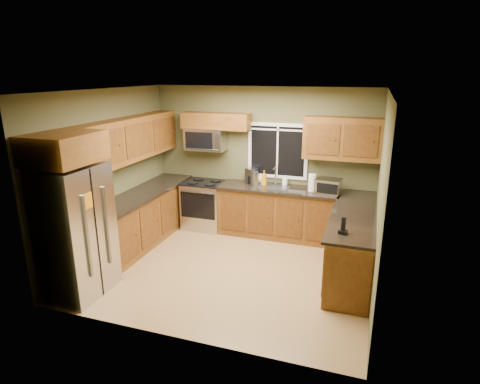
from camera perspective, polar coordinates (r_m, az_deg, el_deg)
The scene contains 29 objects.
floor at distance 6.39m, azimuth -1.44°, elevation -10.76°, with size 4.20×4.20×0.00m, color olive.
ceiling at distance 5.67m, azimuth -1.65°, elevation 14.22°, with size 4.20×4.20×0.00m, color white.
back_wall at distance 7.55m, azimuth 3.13°, elevation 4.52°, with size 4.20×4.20×0.00m, color brown.
front_wall at distance 4.33m, azimuth -9.71°, elevation -5.24°, with size 4.20×4.20×0.00m, color brown.
left_wall at distance 6.87m, azimuth -18.26°, elevation 2.44°, with size 3.60×3.60×0.00m, color brown.
right_wall at distance 5.56m, azimuth 19.27°, elevation -0.95°, with size 3.60×3.60×0.00m, color brown.
window at distance 7.42m, azimuth 5.36°, elevation 5.85°, with size 1.12×0.03×1.02m.
base_cabinets_left at distance 7.34m, azimuth -13.55°, elevation -3.64°, with size 0.60×2.65×0.90m, color brown.
countertop_left at distance 7.18m, azimuth -13.63°, elevation -0.15°, with size 0.65×2.65×0.04m, color black.
base_cabinets_back at distance 7.42m, azimuth 5.49°, elevation -2.99°, with size 2.17×0.60×0.90m, color brown.
countertop_back at distance 7.26m, azimuth 5.55°, elevation 0.44°, with size 2.17×0.65×0.04m, color black.
base_cabinets_peninsula at distance 6.38m, azimuth 15.78°, elevation -7.00°, with size 0.60×2.52×0.90m.
countertop_peninsula at distance 6.22m, azimuth 15.89°, elevation -2.98°, with size 0.65×2.50×0.04m, color black.
upper_cabinets_left at distance 7.06m, azimuth -15.27°, elevation 7.29°, with size 0.33×2.65×0.72m, color brown.
upper_cabinets_back_left at distance 7.55m, azimuth -3.45°, elevation 10.05°, with size 1.30×0.33×0.30m, color brown.
upper_cabinets_back_right at distance 7.06m, azimuth 14.35°, elevation 7.36°, with size 1.30×0.33×0.72m, color brown.
upper_cabinet_over_fridge at distance 5.53m, azimuth -23.81°, elevation 5.74°, with size 0.72×0.90×0.38m, color brown.
refrigerator at distance 5.82m, azimuth -22.49°, elevation -5.21°, with size 0.74×0.90×1.80m.
range at distance 7.82m, azimuth -5.06°, elevation -1.78°, with size 0.76×0.69×0.94m.
microwave at distance 7.64m, azimuth -4.90°, elevation 7.52°, with size 0.76×0.41×0.42m.
sink at distance 7.29m, azimuth 4.71°, elevation 0.80°, with size 0.60×0.42×0.36m.
toaster_oven at distance 7.01m, azimuth 12.44°, elevation 0.80°, with size 0.46×0.38×0.26m.
coffee_maker at distance 7.51m, azimuth 1.64°, elevation 2.27°, with size 0.23×0.27×0.28m.
kettle at distance 7.35m, azimuth 2.09°, elevation 1.89°, with size 0.19×0.19×0.27m.
paper_towel_roll at distance 7.10m, azimuth 10.21°, elevation 1.32°, with size 0.13×0.13×0.33m.
soap_bottle_a at distance 7.33m, azimuth 3.45°, elevation 1.99°, with size 0.11×0.11×0.29m, color #C67812.
soap_bottle_b at distance 7.42m, azimuth 6.46°, elevation 1.67°, with size 0.08×0.08×0.18m, color white.
soap_bottle_c at distance 7.53m, azimuth 2.89°, elevation 1.95°, with size 0.13×0.13×0.17m, color white.
cordless_phone at distance 5.36m, azimuth 14.46°, elevation -5.08°, with size 0.12×0.12×0.22m.
Camera 1 is at (1.94, -5.32, 2.96)m, focal length 30.00 mm.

